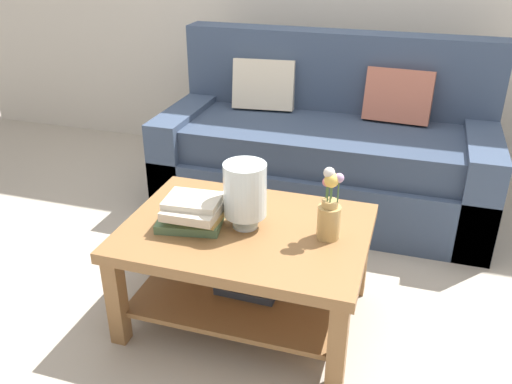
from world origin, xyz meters
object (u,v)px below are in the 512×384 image
couch (326,150)px  book_stack_main (192,213)px  glass_hurricane_vase (245,191)px  coffee_table (246,253)px  flower_pitcher (329,210)px

couch → book_stack_main: size_ratio=6.68×
book_stack_main → glass_hurricane_vase: glass_hurricane_vase is taller
coffee_table → book_stack_main: 0.30m
couch → flower_pitcher: bearing=-79.1°
glass_hurricane_vase → flower_pitcher: (0.36, 0.02, -0.04)m
coffee_table → glass_hurricane_vase: 0.31m
couch → book_stack_main: bearing=-104.6°
book_stack_main → glass_hurricane_vase: 0.25m
couch → coffee_table: (-0.12, -1.26, -0.02)m
couch → flower_pitcher: (0.24, -1.24, 0.25)m
coffee_table → flower_pitcher: flower_pitcher is taller
couch → book_stack_main: 1.37m
flower_pitcher → couch: bearing=100.9°
coffee_table → book_stack_main: (-0.22, -0.06, 0.20)m
couch → coffee_table: size_ratio=1.90×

